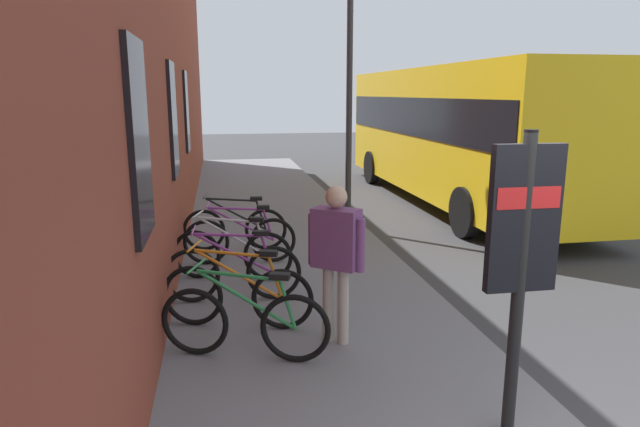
{
  "coord_description": "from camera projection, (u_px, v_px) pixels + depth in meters",
  "views": [
    {
      "loc": [
        -2.61,
        2.85,
        2.77
      ],
      "look_at": [
        3.21,
        1.78,
        1.47
      ],
      "focal_mm": 30.94,
      "sensor_mm": 36.0,
      "label": 1
    }
  ],
  "objects": [
    {
      "name": "ground",
      "position": [
        449.0,
        256.0,
        9.54
      ],
      "size": [
        60.0,
        60.0,
        0.0
      ],
      "primitive_type": "plane",
      "color": "#38383A"
    },
    {
      "name": "sidewalk_pavement",
      "position": [
        279.0,
        232.0,
        10.97
      ],
      "size": [
        24.0,
        3.5,
        0.12
      ],
      "primitive_type": "cube",
      "color": "slate",
      "rests_on": "ground"
    },
    {
      "name": "station_facade",
      "position": [
        165.0,
        32.0,
        10.73
      ],
      "size": [
        22.0,
        0.65,
        7.85
      ],
      "color": "brown",
      "rests_on": "ground"
    },
    {
      "name": "bicycle_leaning_wall",
      "position": [
        245.0,
        322.0,
        5.55
      ],
      "size": [
        0.71,
        1.69,
        0.97
      ],
      "color": "black",
      "rests_on": "sidewalk_pavement"
    },
    {
      "name": "bicycle_beside_lamp",
      "position": [
        238.0,
        295.0,
        6.3
      ],
      "size": [
        0.64,
        1.72,
        0.97
      ],
      "color": "black",
      "rests_on": "sidewalk_pavement"
    },
    {
      "name": "bicycle_under_window",
      "position": [
        234.0,
        272.0,
        7.11
      ],
      "size": [
        0.48,
        1.77,
        0.97
      ],
      "color": "black",
      "rests_on": "sidewalk_pavement"
    },
    {
      "name": "bicycle_mid_rack",
      "position": [
        233.0,
        253.0,
        7.93
      ],
      "size": [
        0.63,
        1.72,
        0.97
      ],
      "color": "black",
      "rests_on": "sidewalk_pavement"
    },
    {
      "name": "bicycle_nearest_sign",
      "position": [
        240.0,
        239.0,
        8.7
      ],
      "size": [
        0.48,
        1.77,
        0.97
      ],
      "color": "black",
      "rests_on": "sidewalk_pavement"
    },
    {
      "name": "bicycle_by_door",
      "position": [
        235.0,
        228.0,
        9.42
      ],
      "size": [
        0.48,
        1.77,
        0.97
      ],
      "color": "black",
      "rests_on": "sidewalk_pavement"
    },
    {
      "name": "transit_info_sign",
      "position": [
        523.0,
        239.0,
        4.06
      ],
      "size": [
        0.1,
        0.55,
        2.4
      ],
      "color": "black",
      "rests_on": "sidewalk_pavement"
    },
    {
      "name": "city_bus",
      "position": [
        455.0,
        127.0,
        13.83
      ],
      "size": [
        10.5,
        2.66,
        3.35
      ],
      "color": "yellow",
      "rests_on": "ground"
    },
    {
      "name": "pedestrian_near_bus",
      "position": [
        336.0,
        249.0,
        5.79
      ],
      "size": [
        0.5,
        0.54,
        1.72
      ],
      "color": "#B2A599",
      "rests_on": "sidewalk_pavement"
    },
    {
      "name": "street_lamp",
      "position": [
        349.0,
        76.0,
        10.72
      ],
      "size": [
        0.28,
        0.28,
        5.01
      ],
      "color": "#333338",
      "rests_on": "sidewalk_pavement"
    }
  ]
}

